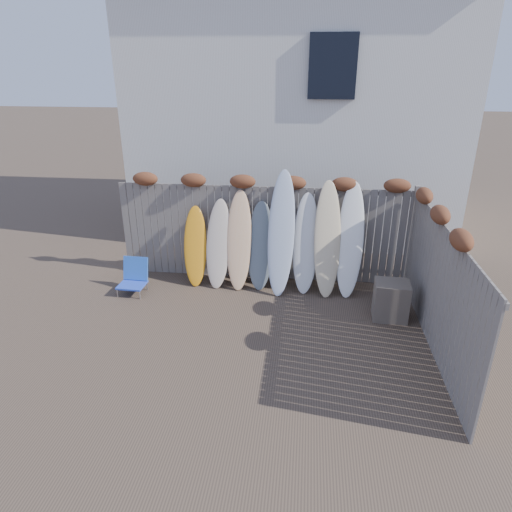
# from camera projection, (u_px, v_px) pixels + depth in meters

# --- Properties ---
(ground) EXTENTS (80.00, 80.00, 0.00)m
(ground) POSITION_uv_depth(u_px,v_px,m) (248.00, 338.00, 7.68)
(ground) COLOR #493A2D
(back_fence) EXTENTS (6.05, 0.28, 2.24)m
(back_fence) POSITION_uv_depth(u_px,v_px,m) (265.00, 225.00, 9.40)
(back_fence) COLOR slate
(back_fence) RESTS_ON ground
(right_fence) EXTENTS (0.28, 4.40, 2.24)m
(right_fence) POSITION_uv_depth(u_px,v_px,m) (439.00, 280.00, 7.15)
(right_fence) COLOR slate
(right_fence) RESTS_ON ground
(house) EXTENTS (8.50, 5.50, 6.33)m
(house) POSITION_uv_depth(u_px,v_px,m) (296.00, 105.00, 12.31)
(house) COLOR silver
(house) RESTS_ON ground
(beach_chair) EXTENTS (0.54, 0.57, 0.68)m
(beach_chair) POSITION_uv_depth(u_px,v_px,m) (134.00, 277.00, 9.15)
(beach_chair) COLOR blue
(beach_chair) RESTS_ON ground
(wooden_crate) EXTENTS (0.63, 0.54, 0.70)m
(wooden_crate) POSITION_uv_depth(u_px,v_px,m) (391.00, 300.00, 8.17)
(wooden_crate) COLOR brown
(wooden_crate) RESTS_ON ground
(lattice_panel) EXTENTS (0.15, 1.10, 1.65)m
(lattice_panel) POSITION_uv_depth(u_px,v_px,m) (430.00, 273.00, 8.11)
(lattice_panel) COLOR brown
(lattice_panel) RESTS_ON ground
(surfboard_0) EXTENTS (0.51, 0.62, 1.61)m
(surfboard_0) POSITION_uv_depth(u_px,v_px,m) (195.00, 246.00, 9.35)
(surfboard_0) COLOR orange
(surfboard_0) RESTS_ON ground
(surfboard_1) EXTENTS (0.55, 0.68, 1.77)m
(surfboard_1) POSITION_uv_depth(u_px,v_px,m) (218.00, 244.00, 9.25)
(surfboard_1) COLOR beige
(surfboard_1) RESTS_ON ground
(surfboard_2) EXTENTS (0.51, 0.70, 1.96)m
(surfboard_2) POSITION_uv_depth(u_px,v_px,m) (239.00, 241.00, 9.17)
(surfboard_2) COLOR #FF9774
(surfboard_2) RESTS_ON ground
(surfboard_3) EXTENTS (0.52, 0.63, 1.74)m
(surfboard_3) POSITION_uv_depth(u_px,v_px,m) (260.00, 246.00, 9.19)
(surfboard_3) COLOR slate
(surfboard_3) RESTS_ON ground
(surfboard_4) EXTENTS (0.57, 0.87, 2.39)m
(surfboard_4) POSITION_uv_depth(u_px,v_px,m) (281.00, 234.00, 8.91)
(surfboard_4) COLOR silver
(surfboard_4) RESTS_ON ground
(surfboard_5) EXTENTS (0.52, 0.70, 1.94)m
(surfboard_5) POSITION_uv_depth(u_px,v_px,m) (306.00, 244.00, 9.04)
(surfboard_5) COLOR white
(surfboard_5) RESTS_ON ground
(surfboard_6) EXTENTS (0.56, 0.81, 2.21)m
(surfboard_6) POSITION_uv_depth(u_px,v_px,m) (327.00, 239.00, 8.87)
(surfboard_6) COLOR beige
(surfboard_6) RESTS_ON ground
(surfboard_7) EXTENTS (0.57, 0.81, 2.19)m
(surfboard_7) POSITION_uv_depth(u_px,v_px,m) (350.00, 240.00, 8.87)
(surfboard_7) COLOR white
(surfboard_7) RESTS_ON ground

